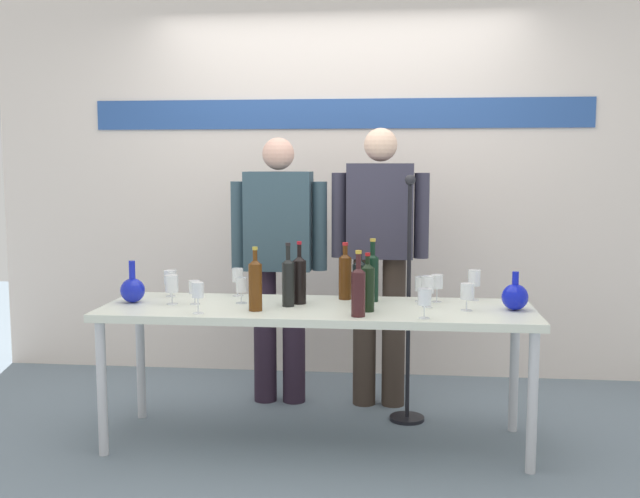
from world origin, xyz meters
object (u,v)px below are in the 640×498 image
object	(u,v)px
wine_glass_right_4	(427,285)
wine_glass_right_0	(421,284)
display_table	(317,317)
wine_glass_right_3	(424,297)
microphone_stand	(408,341)
wine_glass_left_3	(172,284)
wine_glass_left_5	(195,288)
wine_glass_right_5	(474,279)
wine_glass_left_4	(170,278)
wine_bottle_6	(255,283)
wine_bottle_4	(299,278)
wine_glass_left_2	(238,276)
wine_bottle_2	(345,274)
wine_bottle_7	(359,281)
wine_glass_left_0	(198,291)
wine_glass_right_2	(437,282)
decanter_blue_left	(133,289)
presenter_left	(279,254)
wine_bottle_3	(288,280)
wine_glass_left_1	(241,286)
wine_bottle_1	(372,275)
decanter_blue_right	(515,296)
wine_bottle_0	(358,289)
wine_bottle_5	(367,286)

from	to	relation	value
wine_glass_right_4	wine_glass_right_0	bearing A→B (deg)	100.64
display_table	wine_glass_right_3	world-z (taller)	wine_glass_right_3
wine_glass_right_4	microphone_stand	xyz separation A→B (m)	(-0.09, 0.35, -0.38)
wine_glass_left_3	wine_glass_right_3	bearing A→B (deg)	-9.82
wine_glass_left_5	wine_glass_right_5	bearing A→B (deg)	10.67
wine_glass_left_4	wine_glass_right_4	bearing A→B (deg)	-6.59
wine_bottle_6	wine_glass_left_5	distance (m)	0.38
wine_glass_right_0	wine_glass_left_4	bearing A→B (deg)	179.74
wine_bottle_4	wine_glass_left_4	world-z (taller)	wine_bottle_4
wine_glass_left_2	wine_bottle_2	bearing A→B (deg)	-3.05
wine_glass_right_3	wine_glass_right_5	distance (m)	0.59
wine_glass_left_2	wine_glass_left_3	xyz separation A→B (m)	(-0.29, -0.28, -0.01)
wine_glass_left_4	wine_bottle_7	bearing A→B (deg)	-8.58
wine_glass_left_0	wine_glass_left_5	xyz separation A→B (m)	(-0.08, 0.23, -0.02)
wine_glass_right_2	decanter_blue_left	bearing A→B (deg)	-173.55
presenter_left	wine_bottle_4	world-z (taller)	presenter_left
wine_bottle_3	wine_glass_left_5	xyz separation A→B (m)	(-0.50, -0.00, -0.05)
wine_glass_left_4	wine_glass_left_2	bearing A→B (deg)	8.14
wine_bottle_3	wine_glass_left_1	distance (m)	0.27
presenter_left	wine_glass_left_0	bearing A→B (deg)	-106.01
wine_bottle_1	decanter_blue_right	bearing A→B (deg)	-13.00
decanter_blue_right	wine_glass_right_3	distance (m)	0.53
wine_glass_left_4	wine_glass_left_1	bearing A→B (deg)	-19.88
decanter_blue_left	wine_glass_right_2	distance (m)	1.63
wine_glass_left_2	microphone_stand	bearing A→B (deg)	8.15
display_table	wine_glass_right_2	bearing A→B (deg)	17.39
wine_glass_left_5	wine_glass_left_0	bearing A→B (deg)	-70.67
wine_bottle_0	wine_glass_left_4	distance (m)	1.16
presenter_left	wine_glass_left_3	world-z (taller)	presenter_left
decanter_blue_left	wine_glass_left_0	world-z (taller)	decanter_blue_left
microphone_stand	wine_bottle_5	bearing A→B (deg)	-113.34
wine_glass_right_0	wine_glass_right_3	size ratio (longest dim) A/B	0.93
decanter_blue_left	wine_bottle_1	distance (m)	1.29
wine_bottle_0	wine_bottle_6	bearing A→B (deg)	170.44
presenter_left	microphone_stand	world-z (taller)	presenter_left
wine_glass_right_0	wine_glass_right_3	bearing A→B (deg)	-89.37
wine_bottle_4	wine_glass_left_0	world-z (taller)	wine_bottle_4
wine_bottle_1	wine_bottle_5	distance (m)	0.28
wine_bottle_3	wine_bottle_6	distance (m)	0.20
wine_bottle_2	wine_glass_right_0	size ratio (longest dim) A/B	2.32
wine_glass_left_0	wine_bottle_6	bearing A→B (deg)	20.39
wine_bottle_0	wine_bottle_1	world-z (taller)	wine_bottle_1
wine_glass_right_4	display_table	bearing A→B (deg)	-175.43
wine_bottle_2	wine_glass_right_3	distance (m)	0.63
wine_glass_left_2	wine_glass_right_0	size ratio (longest dim) A/B	1.17
wine_bottle_7	wine_glass_left_4	distance (m)	1.08
decanter_blue_right	wine_glass_left_2	world-z (taller)	decanter_blue_right
display_table	wine_bottle_5	world-z (taller)	wine_bottle_5
wine_bottle_6	wine_glass_left_1	distance (m)	0.23
wine_bottle_4	wine_glass_right_0	size ratio (longest dim) A/B	2.46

